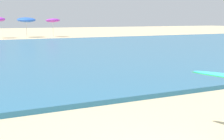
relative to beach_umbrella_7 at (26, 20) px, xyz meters
name	(u,v)px	position (x,y,z in m)	size (l,w,h in m)	color
beach_umbrella_7	(26,20)	(0.00, 0.00, 0.00)	(2.17, 2.20, 2.38)	beige
beach_umbrella_8	(53,20)	(3.06, -0.58, -0.07)	(1.71, 1.74, 2.27)	beige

